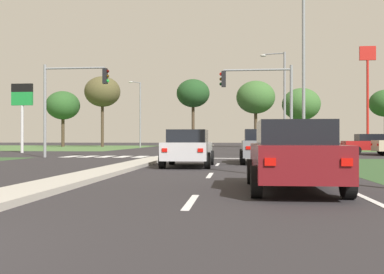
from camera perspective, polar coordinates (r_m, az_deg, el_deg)
ground_plane at (r=33.87m, az=-1.73°, el=-2.20°), size 200.00×200.00×0.00m
grass_verge_far_left at (r=65.30m, az=-21.57°, el=-1.23°), size 35.00×35.00×0.01m
median_island_near at (r=15.24m, az=-10.91°, el=-4.33°), size 1.20×22.00×0.14m
median_island_far at (r=58.75m, az=1.39°, el=-1.30°), size 1.20×36.00×0.14m
lane_dash_near at (r=8.27m, az=-0.14°, el=-8.27°), size 0.14×2.00×0.01m
lane_dash_second at (r=14.22m, az=2.29°, el=-4.90°), size 0.14×2.00×0.01m
lane_dash_third at (r=20.20m, az=3.28°, el=-3.51°), size 0.14×2.00×0.01m
edge_line_right at (r=15.82m, az=14.84°, el=-4.41°), size 0.14×24.00×0.01m
stop_bar_near at (r=26.61m, az=4.49°, el=-2.72°), size 6.40×0.50×0.01m
crosswalk_bar_near at (r=30.36m, az=-15.09°, el=-2.41°), size 0.70×2.80×0.01m
crosswalk_bar_second at (r=29.97m, az=-13.03°, el=-2.44°), size 0.70×2.80×0.01m
crosswalk_bar_third at (r=29.62m, az=-10.92°, el=-2.47°), size 0.70×2.80×0.01m
crosswalk_bar_fourth at (r=29.32m, az=-8.77°, el=-2.49°), size 0.70×2.80×0.01m
crosswalk_bar_fifth at (r=29.05m, az=-6.57°, el=-2.51°), size 0.70×2.80×0.01m
crosswalk_bar_sixth at (r=28.83m, az=-4.33°, el=-2.53°), size 0.70×2.80×0.01m
car_grey_near at (r=21.43m, az=8.92°, el=-1.15°), size 2.10×4.33×1.60m
car_maroon_second at (r=10.26m, az=12.74°, el=-2.27°), size 1.97×4.31×1.56m
car_red_third at (r=36.35m, az=21.90°, el=-0.82°), size 4.26×1.99×1.53m
car_silver_fourth at (r=18.70m, az=-0.48°, el=-1.39°), size 1.99×4.20×1.54m
traffic_signal_near_right at (r=27.16m, az=9.24°, el=5.35°), size 4.36×0.32×5.54m
traffic_signal_near_left at (r=29.07m, az=-15.57°, el=5.32°), size 4.21×0.32×5.82m
street_lamp_second at (r=28.97m, az=13.98°, el=9.23°), size 0.56×2.22×10.73m
street_lamp_third at (r=39.29m, az=11.44°, el=5.13°), size 2.16×0.66×8.61m
street_lamp_fourth at (r=60.47m, az=-6.73°, el=3.34°), size 1.26×2.06×8.78m
pedestrian_at_median at (r=45.43m, az=0.12°, el=-0.28°), size 0.34×0.34×1.64m
fastfood_pole_sign at (r=55.42m, az=21.46°, el=7.46°), size 1.80×0.40×11.76m
fuel_price_totem at (r=39.78m, az=-20.82°, el=4.15°), size 1.80×0.24×5.74m
treeline_near at (r=68.86m, az=-16.11°, el=3.86°), size 4.94×4.94×8.21m
treeline_second at (r=66.41m, az=-11.34°, el=5.65°), size 5.16×5.16×10.21m
treeline_third at (r=63.53m, az=0.14°, el=5.54°), size 4.68×4.68×9.61m
treeline_fourth at (r=63.97m, az=8.11°, el=5.01°), size 5.45×5.45×9.36m
treeline_fifth at (r=65.30m, az=13.74°, el=4.06°), size 5.38×5.38×8.35m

